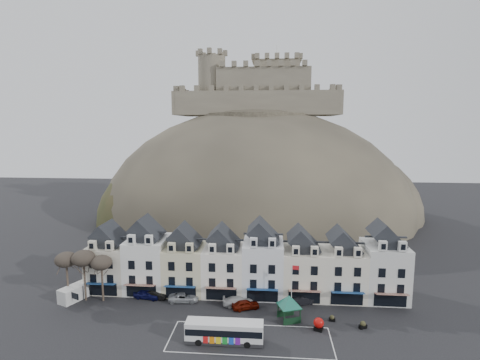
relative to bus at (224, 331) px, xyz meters
name	(u,v)px	position (x,y,z in m)	size (l,w,h in m)	color
ground	(235,344)	(1.42, -0.30, -1.63)	(300.00, 300.00, 0.00)	black
coach_bay_markings	(250,339)	(3.42, 0.95, -1.63)	(22.00, 7.50, 0.01)	silver
townhouse_terrace	(244,263)	(1.56, 15.67, 3.67)	(54.40, 9.35, 11.80)	beige
castle_hill	(260,218)	(2.67, 68.66, -1.52)	(100.00, 76.00, 68.00)	#363229
castle	(259,90)	(1.93, 75.64, 38.57)	(50.20, 22.20, 22.00)	#685F4F
tree_left_far	(66,260)	(-27.58, 10.20, 5.27)	(3.61, 3.61, 8.24)	#383024
tree_left_mid	(83,259)	(-24.58, 10.20, 5.61)	(3.78, 3.78, 8.64)	#383024
tree_left_near	(101,263)	(-21.58, 10.20, 4.93)	(3.43, 3.43, 7.84)	#383024
bus	(224,331)	(0.00, 0.00, 0.00)	(10.43, 2.46, 2.94)	#262628
bus_shelter	(289,301)	(8.91, 6.47, 1.40)	(5.76, 5.76, 3.90)	black
red_buoy	(319,324)	(13.01, 4.10, -0.71)	(1.55, 1.55, 1.80)	black
flagpole	(292,284)	(9.50, 9.53, 2.75)	(1.10, 0.27, 7.66)	silver
white_van	(75,293)	(-26.47, 10.34, -0.43)	(4.21, 5.73, 2.40)	silver
planter_west	(332,318)	(15.31, 6.70, -1.17)	(0.98, 0.66, 0.94)	black
planter_east	(363,325)	(19.42, 5.01, -1.09)	(1.25, 0.98, 1.12)	black
car_navy	(147,294)	(-14.58, 11.70, -0.84)	(1.86, 4.63, 1.58)	#0C0D3D
car_black	(154,295)	(-13.38, 11.70, -0.92)	(1.50, 4.31, 1.42)	black
car_silver	(184,297)	(-8.18, 11.09, -0.94)	(2.29, 4.90, 1.38)	#A9ADB1
car_white	(239,302)	(1.02, 10.29, -0.89)	(2.07, 5.08, 1.48)	silver
car_maroon	(246,305)	(2.22, 9.35, -0.88)	(1.75, 4.36, 1.49)	#590F05
car_charcoal	(303,300)	(11.42, 11.70, -0.94)	(1.46, 4.20, 1.38)	black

